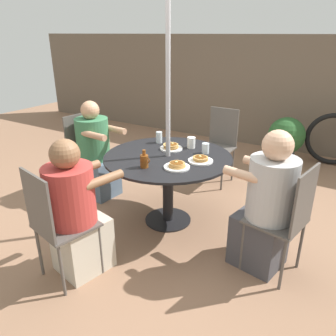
{
  "coord_description": "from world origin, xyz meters",
  "views": [
    {
      "loc": [
        1.55,
        -2.53,
        1.82
      ],
      "look_at": [
        0.0,
        0.0,
        0.59
      ],
      "focal_mm": 35.0,
      "sensor_mm": 36.0,
      "label": 1
    }
  ],
  "objects_px": {
    "pancake_plate_b": "(171,147)",
    "diner_south": "(96,154)",
    "potted_shrub": "(286,138)",
    "syrup_bottle": "(144,161)",
    "diner_west": "(76,215)",
    "patio_table": "(168,168)",
    "patio_chair_north": "(287,216)",
    "patio_chair_west": "(55,221)",
    "patio_chair_south": "(85,149)",
    "drinking_glass_a": "(206,148)",
    "pancake_plate_a": "(177,166)",
    "coffee_cup": "(191,143)",
    "patio_chair_east": "(220,141)",
    "drinking_glass_b": "(159,137)",
    "diner_north": "(266,208)",
    "pancake_plate_c": "(201,160)"
  },
  "relations": [
    {
      "from": "pancake_plate_b",
      "to": "diner_south",
      "type": "bearing_deg",
      "value": -174.13
    },
    {
      "from": "pancake_plate_b",
      "to": "potted_shrub",
      "type": "height_order",
      "value": "pancake_plate_b"
    },
    {
      "from": "syrup_bottle",
      "to": "diner_west",
      "type": "bearing_deg",
      "value": -105.85
    },
    {
      "from": "patio_table",
      "to": "patio_chair_north",
      "type": "bearing_deg",
      "value": -10.59
    },
    {
      "from": "patio_chair_west",
      "to": "patio_chair_north",
      "type": "bearing_deg",
      "value": 45.63
    },
    {
      "from": "patio_chair_south",
      "to": "drinking_glass_a",
      "type": "xyz_separation_m",
      "value": [
        1.49,
        0.16,
        0.23
      ]
    },
    {
      "from": "patio_table",
      "to": "patio_chair_west",
      "type": "relative_size",
      "value": 1.32
    },
    {
      "from": "patio_chair_north",
      "to": "drinking_glass_a",
      "type": "bearing_deg",
      "value": 72.95
    },
    {
      "from": "pancake_plate_a",
      "to": "drinking_glass_a",
      "type": "relative_size",
      "value": 2.29
    },
    {
      "from": "patio_chair_west",
      "to": "patio_table",
      "type": "bearing_deg",
      "value": 90.0
    },
    {
      "from": "coffee_cup",
      "to": "potted_shrub",
      "type": "height_order",
      "value": "coffee_cup"
    },
    {
      "from": "drinking_glass_a",
      "to": "diner_south",
      "type": "bearing_deg",
      "value": -172.34
    },
    {
      "from": "patio_chair_east",
      "to": "coffee_cup",
      "type": "relative_size",
      "value": 8.39
    },
    {
      "from": "pancake_plate_b",
      "to": "syrup_bottle",
      "type": "relative_size",
      "value": 1.43
    },
    {
      "from": "pancake_plate_b",
      "to": "drinking_glass_b",
      "type": "distance_m",
      "value": 0.26
    },
    {
      "from": "diner_north",
      "to": "drinking_glass_b",
      "type": "relative_size",
      "value": 9.81
    },
    {
      "from": "syrup_bottle",
      "to": "drinking_glass_b",
      "type": "distance_m",
      "value": 0.71
    },
    {
      "from": "patio_chair_north",
      "to": "coffee_cup",
      "type": "height_order",
      "value": "patio_chair_north"
    },
    {
      "from": "potted_shrub",
      "to": "patio_chair_south",
      "type": "bearing_deg",
      "value": -130.41
    },
    {
      "from": "diner_north",
      "to": "patio_chair_west",
      "type": "distance_m",
      "value": 1.62
    },
    {
      "from": "patio_chair_east",
      "to": "diner_south",
      "type": "xyz_separation_m",
      "value": [
        -1.07,
        -1.14,
        -0.03
      ]
    },
    {
      "from": "syrup_bottle",
      "to": "potted_shrub",
      "type": "bearing_deg",
      "value": 75.94
    },
    {
      "from": "patio_chair_south",
      "to": "drinking_glass_b",
      "type": "xyz_separation_m",
      "value": [
        0.92,
        0.21,
        0.24
      ]
    },
    {
      "from": "diner_north",
      "to": "drinking_glass_a",
      "type": "distance_m",
      "value": 0.91
    },
    {
      "from": "patio_chair_east",
      "to": "potted_shrub",
      "type": "distance_m",
      "value": 1.22
    },
    {
      "from": "syrup_bottle",
      "to": "coffee_cup",
      "type": "distance_m",
      "value": 0.69
    },
    {
      "from": "coffee_cup",
      "to": "patio_chair_west",
      "type": "bearing_deg",
      "value": -102.17
    },
    {
      "from": "patio_chair_north",
      "to": "diner_south",
      "type": "xyz_separation_m",
      "value": [
        -2.24,
        0.31,
        -0.03
      ]
    },
    {
      "from": "diner_south",
      "to": "potted_shrub",
      "type": "xyz_separation_m",
      "value": [
        1.67,
        2.18,
        -0.11
      ]
    },
    {
      "from": "patio_table",
      "to": "coffee_cup",
      "type": "height_order",
      "value": "coffee_cup"
    },
    {
      "from": "syrup_bottle",
      "to": "drinking_glass_a",
      "type": "xyz_separation_m",
      "value": [
        0.3,
        0.62,
        -0.01
      ]
    },
    {
      "from": "patio_chair_east",
      "to": "diner_south",
      "type": "relative_size",
      "value": 0.84
    },
    {
      "from": "patio_table",
      "to": "drinking_glass_a",
      "type": "height_order",
      "value": "drinking_glass_a"
    },
    {
      "from": "diner_south",
      "to": "syrup_bottle",
      "type": "bearing_deg",
      "value": 71.13
    },
    {
      "from": "drinking_glass_a",
      "to": "patio_chair_north",
      "type": "bearing_deg",
      "value": -27.64
    },
    {
      "from": "pancake_plate_b",
      "to": "drinking_glass_b",
      "type": "relative_size",
      "value": 1.92
    },
    {
      "from": "syrup_bottle",
      "to": "drinking_glass_a",
      "type": "distance_m",
      "value": 0.69
    },
    {
      "from": "patio_chair_east",
      "to": "syrup_bottle",
      "type": "height_order",
      "value": "patio_chair_east"
    },
    {
      "from": "patio_chair_west",
      "to": "pancake_plate_c",
      "type": "bearing_deg",
      "value": 76.21
    },
    {
      "from": "pancake_plate_c",
      "to": "patio_chair_north",
      "type": "bearing_deg",
      "value": -16.25
    },
    {
      "from": "patio_chair_east",
      "to": "pancake_plate_c",
      "type": "height_order",
      "value": "patio_chair_east"
    },
    {
      "from": "drinking_glass_b",
      "to": "potted_shrub",
      "type": "height_order",
      "value": "drinking_glass_b"
    },
    {
      "from": "pancake_plate_b",
      "to": "syrup_bottle",
      "type": "bearing_deg",
      "value": -84.78
    },
    {
      "from": "coffee_cup",
      "to": "diner_north",
      "type": "bearing_deg",
      "value": -28.84
    },
    {
      "from": "diner_south",
      "to": "drinking_glass_a",
      "type": "relative_size",
      "value": 11.15
    },
    {
      "from": "patio_table",
      "to": "pancake_plate_b",
      "type": "distance_m",
      "value": 0.25
    },
    {
      "from": "patio_chair_east",
      "to": "pancake_plate_b",
      "type": "distance_m",
      "value": 1.06
    },
    {
      "from": "patio_chair_east",
      "to": "potted_shrub",
      "type": "height_order",
      "value": "patio_chair_east"
    },
    {
      "from": "syrup_bottle",
      "to": "potted_shrub",
      "type": "xyz_separation_m",
      "value": [
        0.66,
        2.62,
        -0.38
      ]
    },
    {
      "from": "syrup_bottle",
      "to": "potted_shrub",
      "type": "height_order",
      "value": "syrup_bottle"
    }
  ]
}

